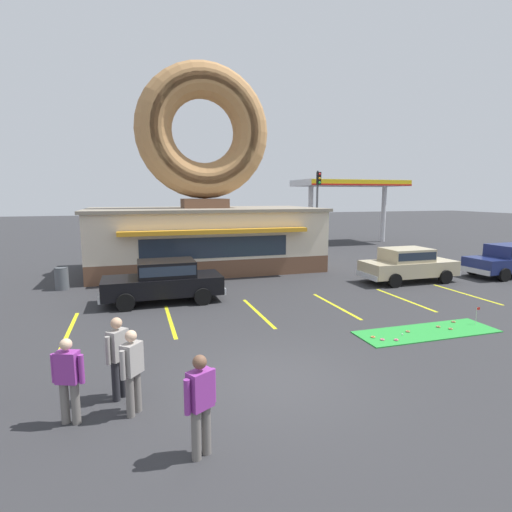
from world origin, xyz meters
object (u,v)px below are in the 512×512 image
object	(u,v)px
pedestrian_hooded_kid	(68,377)
trash_bin	(62,278)
golf_ball	(402,334)
car_champagne	(408,264)
pedestrian_leather_jacket_man	(132,368)
car_black	(164,279)
putting_flag_pin	(477,311)
car_navy	(510,259)
traffic_light_pole	(318,200)
pedestrian_clipboard_woman	(118,354)
pedestrian_blue_sweater_man	(201,401)

from	to	relation	value
pedestrian_hooded_kid	trash_bin	distance (m)	11.47
golf_ball	car_champagne	distance (m)	7.93
golf_ball	pedestrian_leather_jacket_man	bearing A→B (deg)	-164.58
car_black	putting_flag_pin	bearing A→B (deg)	-32.04
golf_ball	car_navy	bearing A→B (deg)	28.43
car_black	pedestrian_leather_jacket_man	xyz separation A→B (m)	(-1.17, -7.94, 0.02)
car_navy	pedestrian_hooded_kid	world-z (taller)	car_navy
car_champagne	traffic_light_pole	bearing A→B (deg)	86.48
car_champagne	car_navy	bearing A→B (deg)	-3.57
pedestrian_leather_jacket_man	trash_bin	size ratio (longest dim) A/B	1.66
pedestrian_leather_jacket_man	traffic_light_pole	bearing A→B (deg)	56.00
trash_bin	golf_ball	bearing A→B (deg)	-41.76
golf_ball	car_navy	xyz separation A→B (m)	(10.73, 5.81, 0.82)
traffic_light_pole	pedestrian_clipboard_woman	bearing A→B (deg)	-125.51
putting_flag_pin	pedestrian_clipboard_woman	xyz separation A→B (m)	(-10.60, -1.52, 0.49)
pedestrian_clipboard_woman	traffic_light_pole	bearing A→B (deg)	54.49
golf_ball	car_navy	world-z (taller)	car_navy
pedestrian_blue_sweater_man	pedestrian_hooded_kid	distance (m)	2.62
pedestrian_blue_sweater_man	pedestrian_hooded_kid	xyz separation A→B (m)	(-2.08, 1.60, -0.05)
putting_flag_pin	car_navy	size ratio (longest dim) A/B	0.12
golf_ball	pedestrian_leather_jacket_man	xyz separation A→B (m)	(-7.46, -2.06, 0.84)
car_champagne	pedestrian_blue_sweater_man	distance (m)	15.03
car_champagne	car_navy	size ratio (longest dim) A/B	0.99
putting_flag_pin	car_navy	world-z (taller)	car_navy
car_navy	pedestrian_blue_sweater_man	size ratio (longest dim) A/B	2.79
trash_bin	car_navy	bearing A→B (deg)	-9.31
car_champagne	pedestrian_clipboard_woman	distance (m)	14.73
golf_ball	trash_bin	size ratio (longest dim) A/B	0.04
car_champagne	pedestrian_blue_sweater_man	xyz separation A→B (m)	(-11.38, -9.82, 0.05)
putting_flag_pin	traffic_light_pole	world-z (taller)	traffic_light_pole
car_black	traffic_light_pole	distance (m)	16.73
pedestrian_blue_sweater_man	pedestrian_clipboard_woman	distance (m)	2.60
car_black	pedestrian_blue_sweater_man	distance (m)	9.53
car_navy	golf_ball	bearing A→B (deg)	-151.57
pedestrian_hooded_kid	trash_bin	bearing A→B (deg)	99.21
putting_flag_pin	car_black	bearing A→B (deg)	147.96
trash_bin	car_black	bearing A→B (deg)	-39.64
putting_flag_pin	trash_bin	bearing A→B (deg)	145.46
pedestrian_leather_jacket_man	pedestrian_hooded_kid	bearing A→B (deg)	179.38
pedestrian_blue_sweater_man	trash_bin	bearing A→B (deg)	106.85
car_black	pedestrian_clipboard_woman	bearing A→B (deg)	-101.23
car_navy	traffic_light_pole	bearing A→B (deg)	114.03
pedestrian_leather_jacket_man	traffic_light_pole	distance (m)	23.53
traffic_light_pole	putting_flag_pin	bearing A→B (deg)	-99.04
car_champagne	pedestrian_leather_jacket_man	bearing A→B (deg)	-146.38
putting_flag_pin	trash_bin	world-z (taller)	trash_bin
pedestrian_leather_jacket_man	putting_flag_pin	bearing A→B (deg)	12.06
golf_ball	pedestrian_clipboard_woman	world-z (taller)	pedestrian_clipboard_woman
car_champagne	pedestrian_clipboard_woman	bearing A→B (deg)	-149.18
car_black	pedestrian_blue_sweater_man	size ratio (longest dim) A/B	2.75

